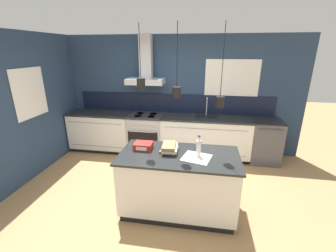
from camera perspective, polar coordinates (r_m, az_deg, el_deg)
name	(u,v)px	position (r m, az deg, el deg)	size (l,w,h in m)	color
ground_plane	(156,199)	(3.82, -3.17, -18.01)	(16.00, 16.00, 0.00)	#A87F51
wall_back	(172,93)	(5.11, 1.10, 8.34)	(5.60, 2.31, 2.60)	navy
wall_left	(36,105)	(4.92, -30.47, 4.71)	(0.08, 3.80, 2.60)	navy
counter_run_left	(102,131)	(5.54, -16.44, -1.21)	(1.42, 0.64, 0.91)	black
counter_run_sink	(205,137)	(5.01, 9.38, -2.77)	(1.91, 0.64, 1.32)	black
oven_range	(146,134)	(5.17, -5.53, -2.01)	(0.76, 0.66, 0.91)	#B5B5BA
dishwasher	(265,141)	(5.18, 23.31, -3.48)	(0.60, 0.65, 0.91)	#4C4C51
kitchen_island	(178,183)	(3.36, 2.67, -14.15)	(1.66, 0.85, 0.91)	black
bottle_on_island	(199,148)	(3.05, 7.79, -5.58)	(0.07, 0.07, 0.30)	silver
book_stack	(169,148)	(3.20, 0.36, -5.55)	(0.26, 0.35, 0.12)	olive
red_supply_box	(143,146)	(3.30, -6.31, -5.04)	(0.26, 0.21, 0.10)	red
paper_pile	(197,158)	(3.07, 7.27, -7.95)	(0.43, 0.41, 0.01)	silver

